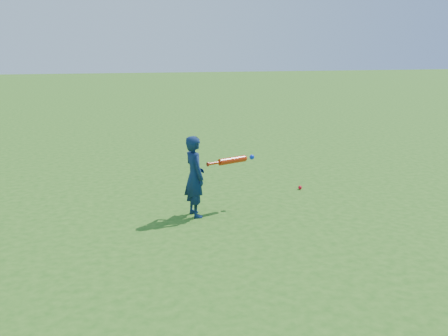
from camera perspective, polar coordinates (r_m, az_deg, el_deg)
name	(u,v)px	position (r m, az deg, el deg)	size (l,w,h in m)	color
ground	(151,210)	(7.32, -8.34, -4.81)	(80.00, 80.00, 0.00)	#285F16
child	(195,176)	(6.88, -3.38, -0.97)	(0.41, 0.27, 1.13)	#0E2044
ground_ball_red	(300,187)	(8.39, 8.69, -2.21)	(0.06, 0.06, 0.06)	red
bat_swing	(234,160)	(7.16, 1.17, 0.92)	(0.78, 0.36, 0.09)	red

